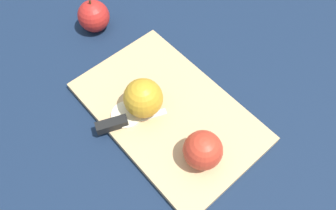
# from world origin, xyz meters

# --- Properties ---
(ground_plane) EXTENTS (4.00, 4.00, 0.00)m
(ground_plane) POSITION_xyz_m (0.00, 0.00, 0.00)
(ground_plane) COLOR #14233D
(cutting_board) EXTENTS (0.44, 0.30, 0.02)m
(cutting_board) POSITION_xyz_m (0.00, 0.00, 0.01)
(cutting_board) COLOR tan
(cutting_board) RESTS_ON ground_plane
(apple_half_left) EXTENTS (0.08, 0.08, 0.08)m
(apple_half_left) POSITION_xyz_m (-0.13, 0.04, 0.06)
(apple_half_left) COLOR red
(apple_half_left) RESTS_ON cutting_board
(apple_half_right) EXTENTS (0.08, 0.08, 0.08)m
(apple_half_right) POSITION_xyz_m (0.04, 0.03, 0.06)
(apple_half_right) COLOR gold
(apple_half_right) RESTS_ON cutting_board
(knife) EXTENTS (0.09, 0.14, 0.02)m
(knife) POSITION_xyz_m (0.05, 0.10, 0.03)
(knife) COLOR silver
(knife) RESTS_ON cutting_board
(apple_slice) EXTENTS (0.07, 0.07, 0.01)m
(apple_slice) POSITION_xyz_m (0.06, 0.07, 0.02)
(apple_slice) COLOR beige
(apple_slice) RESTS_ON cutting_board
(apple_whole) EXTENTS (0.08, 0.08, 0.09)m
(apple_whole) POSITION_xyz_m (0.32, -0.07, 0.04)
(apple_whole) COLOR red
(apple_whole) RESTS_ON ground_plane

